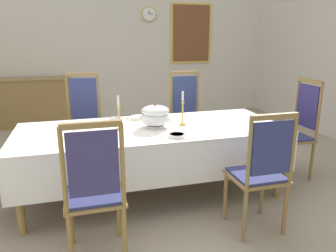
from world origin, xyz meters
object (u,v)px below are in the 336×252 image
spoon_primary (128,119)px  sideboard (33,102)px  chair_north_b (187,115)px  framed_painting (191,34)px  chair_north_a (85,122)px  bowl_far_left (177,135)px  dining_table (152,134)px  mounted_clock (149,14)px  bowl_near_left (139,117)px  soup_tureen (155,116)px  bowl_near_right (116,119)px  chair_south_a (94,190)px  chair_south_b (261,171)px  spoon_secondary (105,120)px  candlestick_west (119,116)px  chair_head_east (296,128)px  candlestick_east (183,112)px

spoon_primary → sideboard: bearing=103.9°
chair_north_b → framed_painting: framed_painting is taller
chair_north_a → bowl_far_left: chair_north_a is taller
dining_table → chair_north_b: (0.71, 0.95, -0.07)m
chair_north_b → framed_painting: bearing=-110.3°
mounted_clock → bowl_near_left: bearing=-104.7°
soup_tureen → spoon_primary: bearing=119.0°
soup_tureen → bowl_near_right: bearing=134.1°
bowl_near_right → bowl_far_left: bearing=-58.4°
bowl_far_left → framed_painting: size_ratio=0.13×
chair_south_a → bowl_near_right: 1.37m
chair_south_b → spoon_secondary: size_ratio=6.17×
chair_north_a → mounted_clock: bearing=-118.3°
mounted_clock → framed_painting: (0.92, 0.01, -0.38)m
framed_painting → spoon_primary: bearing=-120.5°
chair_north_a → candlestick_west: 1.04m
sideboard → bowl_far_left: bearing=114.3°
candlestick_west → bowl_near_left: bearing=54.9°
chair_south_b → bowl_near_right: 1.69m
soup_tureen → spoon_secondary: bearing=140.3°
bowl_far_left → dining_table: bearing=110.9°
chair_head_east → bowl_near_right: chair_head_east is taller
candlestick_east → chair_south_a: bearing=-136.0°
spoon_secondary → candlestick_east: bearing=-39.9°
soup_tureen → spoon_secondary: 0.63m
chair_south_a → candlestick_west: chair_south_a is taller
chair_north_b → chair_head_east: (1.05, -0.95, -0.01)m
bowl_near_right → bowl_far_left: size_ratio=1.06×
soup_tureen → chair_head_east: bearing=0.0°
chair_north_b → candlestick_east: size_ratio=3.33×
candlestick_west → bowl_far_left: candlestick_west is taller
dining_table → chair_south_b: bearing=-52.9°
bowl_near_right → mounted_clock: bearing=71.2°
chair_head_east → candlestick_west: size_ratio=3.40×
soup_tureen → bowl_near_right: 0.53m
chair_north_a → soup_tureen: bearing=125.7°
chair_south_a → framed_painting: 5.25m
candlestick_west → candlestick_east: (0.67, -0.00, 0.01)m
bowl_near_left → sideboard: bearing=116.4°
chair_north_b → mounted_clock: mounted_clock is taller
chair_head_east → framed_painting: 3.78m
bowl_near_right → chair_north_b: bearing=29.2°
bowl_near_left → spoon_secondary: 0.38m
spoon_primary → chair_north_a: bearing=119.3°
chair_north_a → spoon_secondary: (0.21, -0.55, 0.14)m
chair_south_b → spoon_secondary: chair_south_b is taller
candlestick_east → chair_north_b: bearing=68.2°
candlestick_east → bowl_near_left: candlestick_east is taller
bowl_near_left → mounted_clock: bearing=75.3°
dining_table → bowl_far_left: size_ratio=17.17×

